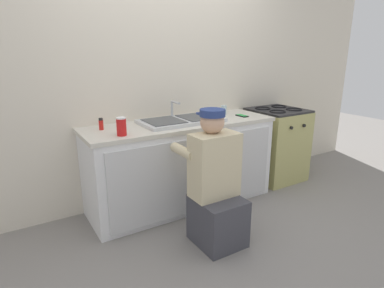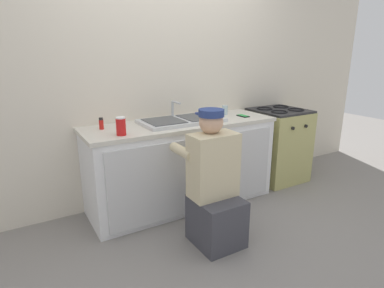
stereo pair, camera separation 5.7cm
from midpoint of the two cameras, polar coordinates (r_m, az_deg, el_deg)
ground_plane at (r=3.20m, az=1.45°, el=-12.36°), size 12.00×12.00×0.00m
back_wall at (r=3.39m, az=-4.33°, el=11.43°), size 6.00×0.10×2.50m
counter_cabinet at (r=3.26m, az=-1.20°, el=-3.86°), size 1.88×0.62×0.82m
countertop at (r=3.14m, az=-1.33°, el=3.58°), size 1.92×0.62×0.04m
sink_double_basin at (r=3.14m, az=-1.36°, el=4.25°), size 0.80×0.44×0.19m
stove_range at (r=4.04m, az=15.32°, el=-0.09°), size 0.59×0.62×0.88m
plumber_person at (r=2.61m, az=4.59°, el=-8.09°), size 0.42×0.61×1.10m
water_glass at (r=3.53m, az=6.33°, el=6.02°), size 0.06×0.06×0.10m
spice_bottle_red at (r=2.95m, az=-15.30°, el=3.50°), size 0.04×0.04×0.10m
cell_phone at (r=3.46m, az=9.53°, el=4.96°), size 0.07×0.14×0.01m
soda_cup_red at (r=2.70m, az=-11.94°, el=3.11°), size 0.08×0.08×0.15m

